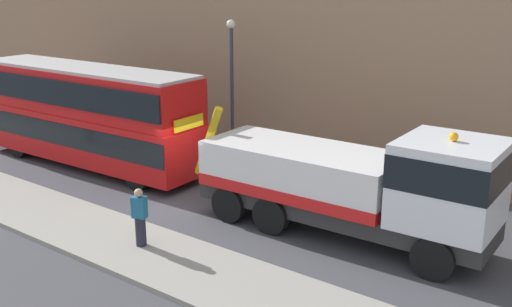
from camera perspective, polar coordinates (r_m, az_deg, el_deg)
ground_plane at (r=21.30m, az=-5.29°, el=-4.29°), size 120.00×120.00×0.00m
near_kerb at (r=18.62m, az=-14.04°, el=-7.65°), size 60.00×2.80×0.15m
recovery_tow_truck at (r=17.76m, az=9.33°, el=-2.71°), size 10.18×2.91×3.67m
double_decker_bus at (r=25.37m, az=-15.78°, el=3.83°), size 11.11×2.88×4.06m
pedestrian_bystander at (r=17.34m, az=-10.94°, el=-6.02°), size 0.46×0.38×1.71m
street_lamp at (r=25.07m, az=-2.32°, el=7.18°), size 0.36×0.36×5.83m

